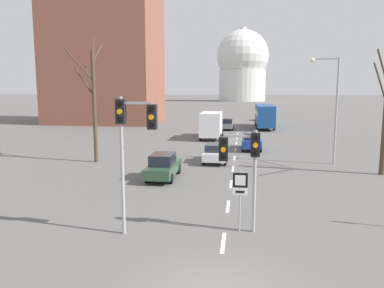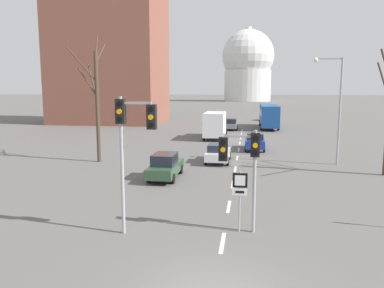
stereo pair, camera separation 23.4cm
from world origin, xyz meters
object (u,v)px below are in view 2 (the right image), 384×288
object	(u,v)px
sedan_far_right	(266,116)
sedan_mid_centre	(218,153)
sedan_near_right	(255,141)
traffic_signal_centre_tall	(243,156)
street_lamp_right	(335,100)
route_sign_post	(240,191)
city_bus	(269,115)
delivery_truck	(215,124)
sedan_far_left	(231,124)
traffic_signal_near_left	(131,131)
sedan_near_left	(165,166)

from	to	relation	value
sedan_far_right	sedan_mid_centre	bearing A→B (deg)	-97.62
sedan_near_right	sedan_far_right	distance (m)	35.61
traffic_signal_centre_tall	street_lamp_right	distance (m)	16.61
traffic_signal_centre_tall	route_sign_post	distance (m)	1.44
city_bus	traffic_signal_centre_tall	bearing A→B (deg)	-94.31
delivery_truck	sedan_mid_centre	bearing A→B (deg)	-84.05
sedan_far_left	street_lamp_right	bearing A→B (deg)	-69.47
traffic_signal_near_left	sedan_mid_centre	bearing A→B (deg)	82.10
sedan_mid_centre	delivery_truck	xyz separation A→B (m)	(-1.53, 14.68, 0.93)
traffic_signal_near_left	city_bus	world-z (taller)	traffic_signal_near_left
delivery_truck	sedan_far_right	bearing A→B (deg)	75.39
sedan_near_right	sedan_far_right	xyz separation A→B (m)	(2.64, 35.51, -0.09)
sedan_far_left	city_bus	bearing A→B (deg)	31.96
traffic_signal_near_left	sedan_mid_centre	xyz separation A→B (m)	(2.16, 15.57, -3.41)
route_sign_post	city_bus	size ratio (longest dim) A/B	0.23
traffic_signal_near_left	sedan_near_left	distance (m)	10.18
street_lamp_right	sedan_mid_centre	xyz separation A→B (m)	(-8.84, -0.44, -4.27)
traffic_signal_near_left	sedan_far_right	distance (m)	58.39
traffic_signal_centre_tall	delivery_truck	bearing A→B (deg)	97.20
sedan_far_right	city_bus	xyz separation A→B (m)	(-0.26, -14.33, 1.28)
sedan_near_right	sedan_mid_centre	distance (m)	7.32
street_lamp_right	sedan_far_right	xyz separation A→B (m)	(-3.20, 41.75, -4.27)
city_bus	sedan_near_left	bearing A→B (deg)	-103.89
street_lamp_right	delivery_truck	size ratio (longest dim) A/B	1.14
sedan_near_right	delivery_truck	size ratio (longest dim) A/B	0.61
traffic_signal_centre_tall	route_sign_post	xyz separation A→B (m)	(-0.11, -0.05, -1.44)
sedan_mid_centre	sedan_far_right	world-z (taller)	sedan_far_right
traffic_signal_near_left	street_lamp_right	size ratio (longest dim) A/B	0.68
sedan_near_left	sedan_far_right	distance (m)	48.95
route_sign_post	street_lamp_right	distance (m)	16.92
traffic_signal_centre_tall	city_bus	distance (m)	42.65
sedan_near_left	sedan_far_right	bearing A→B (deg)	79.84
traffic_signal_centre_tall	sedan_far_left	world-z (taller)	traffic_signal_centre_tall
traffic_signal_near_left	delivery_truck	size ratio (longest dim) A/B	0.77
route_sign_post	sedan_mid_centre	world-z (taller)	route_sign_post
traffic_signal_centre_tall	traffic_signal_near_left	distance (m)	4.55
route_sign_post	sedan_far_left	world-z (taller)	route_sign_post
sedan_far_right	traffic_signal_centre_tall	bearing A→B (deg)	-93.49
street_lamp_right	sedan_far_left	size ratio (longest dim) A/B	2.08
sedan_near_left	traffic_signal_centre_tall	bearing A→B (deg)	-59.19
sedan_far_left	city_bus	xyz separation A→B (m)	(5.52, 3.44, 1.23)
city_bus	street_lamp_right	bearing A→B (deg)	-82.80
sedan_far_left	city_bus	size ratio (longest dim) A/B	0.36
sedan_mid_centre	sedan_far_left	distance (m)	24.42
route_sign_post	sedan_far_left	distance (m)	39.20
traffic_signal_near_left	sedan_near_left	xyz separation A→B (m)	(-0.83, 9.58, -3.35)
route_sign_post	delivery_truck	size ratio (longest dim) A/B	0.35
traffic_signal_near_left	city_bus	size ratio (longest dim) A/B	0.51
sedan_far_right	delivery_truck	distance (m)	28.45
sedan_far_right	city_bus	world-z (taller)	city_bus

